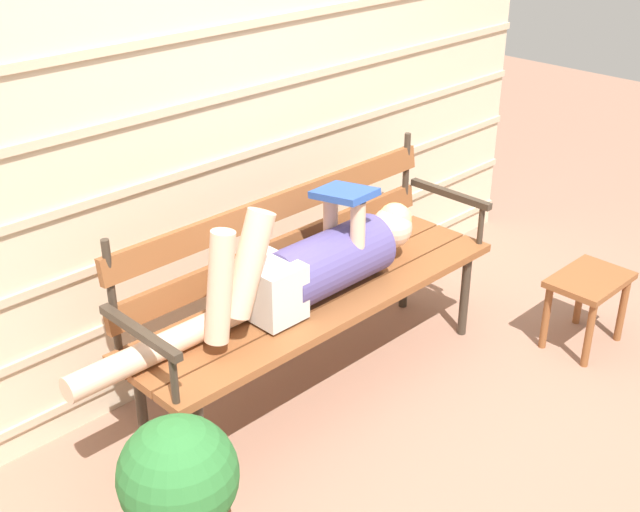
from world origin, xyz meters
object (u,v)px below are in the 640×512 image
Objects in this scene: park_bench at (308,278)px; reclining_person at (308,267)px; footstool at (588,291)px; potted_plant at (181,500)px.

reclining_person is at bearing -135.28° from park_bench.
reclining_person is (-0.07, -0.07, 0.11)m from park_bench.
potted_plant is at bearing 175.39° from footstool.
potted_plant is (-1.09, -0.55, -0.17)m from park_bench.
reclining_person reaches higher than potted_plant.
footstool is 0.62× the size of potted_plant.
park_bench is at bearing 26.60° from potted_plant.
footstool is at bearing -4.61° from potted_plant.
potted_plant reaches higher than footstool.
footstool is (1.15, -0.73, -0.23)m from park_bench.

